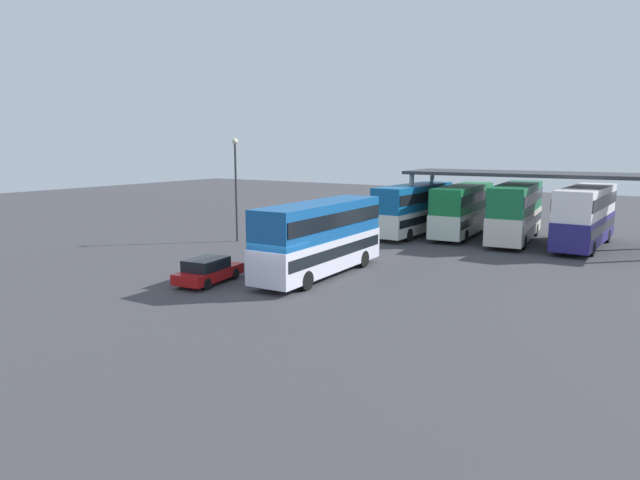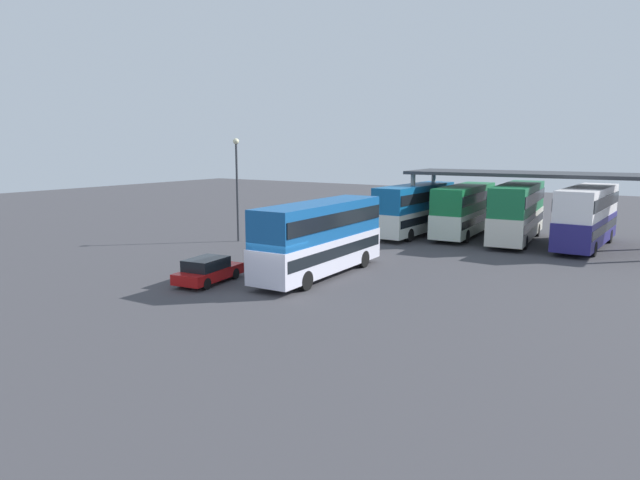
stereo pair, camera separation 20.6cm
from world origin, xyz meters
The scene contains 9 objects.
ground_plane centered at (0.00, 0.00, 0.00)m, with size 140.00×140.00×0.00m, color #403F43.
double_decker_main centered at (-0.19, 4.21, 2.24)m, with size 2.80×10.28×4.09m.
parked_hatchback centered at (-4.16, -0.49, 0.67)m, with size 2.24×4.27×1.35m.
double_decker_near_canopy centered at (-1.72, 20.45, 2.22)m, with size 2.69×10.55×4.04m.
double_decker_mid_row centered at (1.77, 22.04, 2.21)m, with size 3.07×10.28×4.03m.
double_decker_far_right centered at (5.94, 21.73, 2.36)m, with size 3.48×10.74×4.30m.
double_decker_end_of_row centered at (10.71, 21.69, 2.35)m, with size 2.84×10.34×4.28m.
depot_canopy centered at (7.28, 22.27, 4.84)m, with size 19.36×6.74×5.18m.
lamppost_tall centered at (-11.58, 10.26, 4.83)m, with size 0.44×0.44×7.66m.
Camera 2 is at (16.64, -21.34, 7.16)m, focal length 31.61 mm.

